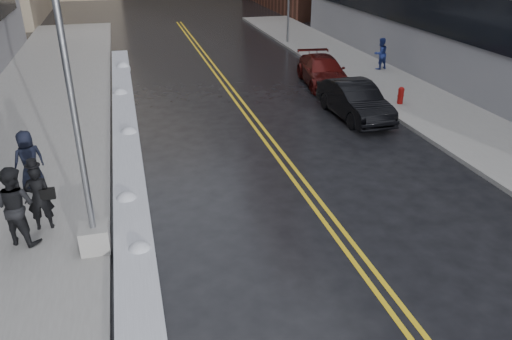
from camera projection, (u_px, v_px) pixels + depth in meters
ground at (256, 284)px, 10.62m from camera, size 160.00×160.00×0.00m
sidewalk_west at (32, 138)px, 17.99m from camera, size 5.50×50.00×0.15m
sidewalk_east at (420, 103)px, 21.61m from camera, size 4.00×50.00×0.15m
lane_line_left at (249, 120)px, 19.88m from camera, size 0.12×50.00×0.01m
lane_line_right at (257, 119)px, 19.95m from camera, size 0.12×50.00×0.01m
snow_ridge at (127, 147)px, 16.96m from camera, size 0.90×30.00×0.34m
lamppost at (81, 155)px, 10.51m from camera, size 0.65×0.65×7.62m
fire_hydrant at (401, 94)px, 21.18m from camera, size 0.26×0.26×0.73m
pedestrian_fedora at (39, 198)px, 12.01m from camera, size 0.63×0.43×1.69m
pedestrian_b at (16, 206)px, 11.42m from camera, size 1.18×1.09×1.93m
pedestrian_c at (29, 160)px, 13.96m from camera, size 1.00×0.88×1.72m
pedestrian_east at (381, 54)px, 26.39m from camera, size 0.92×0.79×1.64m
car_black at (355, 100)px, 19.87m from camera, size 1.64×4.40×1.44m
car_maroon at (323, 71)px, 24.21m from camera, size 2.44×4.84×1.35m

